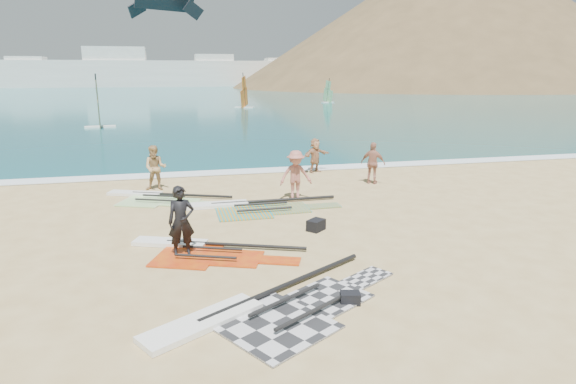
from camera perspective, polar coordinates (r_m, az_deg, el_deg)
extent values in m
plane|color=tan|center=(12.54, 4.18, -8.82)|extent=(300.00, 300.00, 0.00)
cube|color=#0B404F|center=(143.12, -12.11, 11.89)|extent=(300.00, 240.00, 0.06)
cube|color=white|center=(24.06, -4.58, 2.39)|extent=(300.00, 1.20, 0.04)
cube|color=white|center=(161.84, -19.64, 13.06)|extent=(160.00, 8.00, 8.00)
cube|color=white|center=(166.26, -28.43, 12.38)|extent=(10.00, 7.00, 9.00)
cube|color=white|center=(161.84, -19.70, 13.76)|extent=(18.00, 7.00, 12.00)
cube|color=white|center=(161.56, -8.73, 14.05)|extent=(12.00, 7.00, 10.00)
cube|color=white|center=(165.54, 0.20, 14.03)|extent=(16.00, 7.00, 9.00)
cube|color=white|center=(171.30, 6.92, 14.27)|extent=(10.00, 7.00, 11.00)
cone|color=brown|center=(166.55, 19.26, 11.71)|extent=(143.00, 143.00, 45.00)
cone|color=brown|center=(195.14, 26.56, 11.27)|extent=(70.00, 70.00, 28.00)
cube|color=#28282B|center=(9.87, -1.93, -15.41)|extent=(2.78, 2.85, 0.04)
cube|color=#28282B|center=(10.97, 4.88, -12.24)|extent=(2.02, 1.98, 0.04)
cube|color=#28282B|center=(11.97, 9.33, -10.03)|extent=(1.44, 1.22, 0.04)
cylinder|color=black|center=(11.31, 0.00, -10.87)|extent=(4.31, 2.67, 0.12)
cylinder|color=black|center=(10.50, -0.26, -12.60)|extent=(1.80, 1.14, 0.09)
cylinder|color=black|center=(10.03, 2.84, -13.97)|extent=(1.80, 1.14, 0.09)
cube|color=white|center=(10.00, -10.10, -14.95)|extent=(2.58, 1.94, 0.12)
cube|color=#76CB39|center=(19.36, -16.59, -1.00)|extent=(2.19, 2.29, 0.04)
cube|color=#76CB39|center=(18.79, -12.61, -1.21)|extent=(1.62, 1.57, 0.04)
cube|color=#76CB39|center=(18.39, -9.21, -1.38)|extent=(1.21, 0.92, 0.04)
cylinder|color=black|center=(19.59, -12.49, -0.33)|extent=(3.88, 1.69, 0.10)
cylinder|color=black|center=(19.34, -14.53, -0.45)|extent=(1.61, 0.73, 0.07)
cylinder|color=black|center=(18.79, -15.29, -0.93)|extent=(1.61, 0.73, 0.07)
cube|color=white|center=(20.42, -17.68, -0.20)|extent=(2.23, 1.37, 0.12)
cube|color=orange|center=(17.23, -5.38, -2.32)|extent=(1.88, 2.08, 0.04)
cube|color=orange|center=(17.53, -0.02, -1.96)|extent=(1.46, 1.35, 0.04)
cube|color=orange|center=(17.88, 4.18, -1.68)|extent=(1.25, 0.63, 0.04)
cylinder|color=black|center=(18.31, -1.65, -1.00)|extent=(4.76, 0.15, 0.11)
cylinder|color=black|center=(17.64, -3.23, -1.41)|extent=(1.97, 0.10, 0.08)
cylinder|color=black|center=(16.96, -2.79, -2.04)|extent=(1.97, 0.10, 0.08)
cube|color=white|center=(18.01, -8.75, -1.56)|extent=(2.49, 0.69, 0.12)
cube|color=red|center=(13.43, -11.86, -7.41)|extent=(2.12, 2.22, 0.04)
cube|color=red|center=(13.03, -5.96, -7.85)|extent=(1.57, 1.52, 0.04)
cube|color=red|center=(12.82, -0.93, -8.16)|extent=(1.18, 0.88, 0.04)
cylinder|color=black|center=(13.78, -6.24, -6.25)|extent=(3.81, 1.57, 0.10)
cylinder|color=black|center=(13.46, -8.96, -6.58)|extent=(1.59, 0.68, 0.07)
cylinder|color=black|center=(12.92, -9.76, -7.52)|extent=(1.59, 0.68, 0.07)
cube|color=white|center=(14.38, -13.79, -5.88)|extent=(2.18, 1.31, 0.12)
cube|color=black|center=(15.19, 3.34, -3.93)|extent=(0.68, 0.66, 0.35)
cube|color=black|center=(10.71, 7.38, -12.36)|extent=(0.48, 0.39, 0.26)
imported|color=black|center=(13.20, -12.54, -3.45)|extent=(0.75, 0.53, 1.94)
imported|color=tan|center=(20.90, -15.44, 2.77)|extent=(1.02, 0.85, 1.89)
imported|color=#B26558|center=(18.54, 0.92, 1.97)|extent=(1.26, 0.73, 1.95)
imported|color=#B27560|center=(21.62, 10.04, 3.39)|extent=(1.13, 1.03, 1.86)
imported|color=tan|center=(23.81, 3.24, 4.37)|extent=(1.63, 1.14, 1.69)
cube|color=white|center=(45.89, -21.37, 7.21)|extent=(2.66, 1.09, 0.15)
cube|color=orange|center=(45.78, -21.51, 8.78)|extent=(0.48, 3.15, 2.82)
cube|color=orange|center=(45.67, -21.73, 11.19)|extent=(0.30, 1.77, 1.96)
cylinder|color=black|center=(45.71, -21.63, 10.12)|extent=(0.23, 0.90, 4.47)
cube|color=white|center=(66.21, -5.18, 9.96)|extent=(2.64, 1.82, 0.15)
cube|color=red|center=(66.13, -5.21, 11.04)|extent=(1.45, 2.86, 2.81)
cube|color=red|center=(66.05, -5.24, 12.72)|extent=(0.84, 1.62, 1.95)
cylinder|color=black|center=(66.08, -5.23, 11.97)|extent=(0.49, 0.84, 4.46)
cube|color=white|center=(77.28, 4.74, 10.55)|extent=(2.19, 1.24, 0.12)
cube|color=green|center=(77.23, 4.76, 11.31)|extent=(0.86, 2.47, 2.30)
cube|color=green|center=(77.17, 4.78, 12.48)|extent=(0.51, 1.40, 1.60)
cylinder|color=black|center=(77.19, 4.77, 11.96)|extent=(0.31, 0.72, 3.65)
cube|color=black|center=(54.47, -14.36, 20.97)|extent=(6.14, 3.96, 1.59)
cube|color=black|center=(53.08, -17.14, 20.23)|extent=(1.76, 1.68, 2.02)
cube|color=black|center=(55.81, -11.62, 20.22)|extent=(2.24, 1.12, 2.02)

